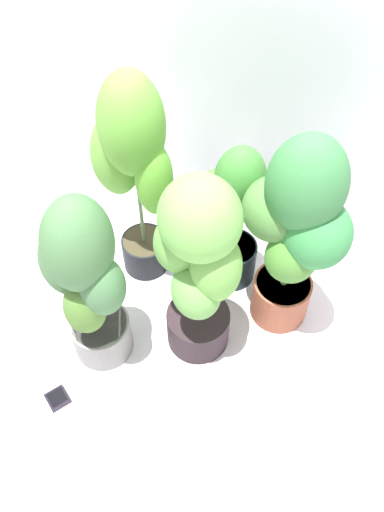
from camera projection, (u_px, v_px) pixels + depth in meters
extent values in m
plane|color=silver|center=(186.00, 358.00, 2.25)|extent=(8.00, 8.00, 0.00)
cube|color=silver|center=(263.00, 25.00, 1.95)|extent=(3.20, 0.01, 2.00)
cylinder|color=black|center=(198.00, 326.00, 2.24)|extent=(0.26, 0.26, 0.18)
cylinder|color=#403319|center=(198.00, 316.00, 2.17)|extent=(0.24, 0.24, 0.02)
cylinder|color=#577846|center=(199.00, 266.00, 1.90)|extent=(0.02, 0.02, 0.66)
ellipsoid|color=#6DB84D|center=(200.00, 219.00, 1.71)|extent=(0.37, 0.37, 0.31)
ellipsoid|color=#6CB04D|center=(183.00, 242.00, 1.87)|extent=(0.28, 0.29, 0.27)
ellipsoid|color=#6AAD47|center=(216.00, 267.00, 1.84)|extent=(0.23, 0.24, 0.31)
ellipsoid|color=#66A14C|center=(196.00, 291.00, 1.92)|extent=(0.27, 0.26, 0.23)
cylinder|color=#974D35|center=(280.00, 297.00, 2.31)|extent=(0.24, 0.24, 0.21)
cylinder|color=#43371C|center=(283.00, 284.00, 2.23)|extent=(0.22, 0.22, 0.02)
cylinder|color=olive|center=(295.00, 232.00, 1.97)|extent=(0.03, 0.03, 0.64)
ellipsoid|color=#3A7E43|center=(306.00, 185.00, 1.78)|extent=(0.30, 0.28, 0.40)
ellipsoid|color=#4F7F3E|center=(276.00, 209.00, 1.94)|extent=(0.34, 0.34, 0.24)
ellipsoid|color=#388745|center=(317.00, 233.00, 1.90)|extent=(0.35, 0.34, 0.28)
ellipsoid|color=#4B8434|center=(291.00, 257.00, 1.98)|extent=(0.24, 0.22, 0.23)
cylinder|color=black|center=(232.00, 260.00, 2.43)|extent=(0.21, 0.21, 0.20)
cylinder|color=#3A341F|center=(233.00, 247.00, 2.36)|extent=(0.19, 0.19, 0.02)
cylinder|color=olive|center=(237.00, 211.00, 2.18)|extent=(0.02, 0.02, 0.45)
ellipsoid|color=#3D7E33|center=(240.00, 180.00, 2.04)|extent=(0.28, 0.28, 0.30)
ellipsoid|color=#54763A|center=(217.00, 193.00, 2.16)|extent=(0.18, 0.16, 0.23)
cylinder|color=gray|center=(102.00, 334.00, 2.21)|extent=(0.24, 0.24, 0.18)
cylinder|color=#462F23|center=(99.00, 324.00, 2.14)|extent=(0.22, 0.22, 0.02)
cylinder|color=#577F38|center=(88.00, 282.00, 1.92)|extent=(0.02, 0.02, 0.56)
ellipsoid|color=#467242|center=(78.00, 244.00, 1.75)|extent=(0.24, 0.28, 0.39)
ellipsoid|color=#466F41|center=(68.00, 261.00, 1.89)|extent=(0.21, 0.20, 0.32)
ellipsoid|color=#467445|center=(102.00, 286.00, 1.85)|extent=(0.19, 0.19, 0.26)
ellipsoid|color=#4E7930|center=(85.00, 307.00, 1.92)|extent=(0.20, 0.20, 0.26)
cylinder|color=black|center=(145.00, 252.00, 2.48)|extent=(0.21, 0.21, 0.17)
cylinder|color=#3F3724|center=(144.00, 241.00, 2.42)|extent=(0.19, 0.19, 0.02)
cylinder|color=#5C754A|center=(138.00, 182.00, 2.12)|extent=(0.02, 0.02, 0.72)
ellipsoid|color=#68AD3D|center=(131.00, 125.00, 1.91)|extent=(0.27, 0.27, 0.44)
ellipsoid|color=#69AA40|center=(116.00, 156.00, 2.09)|extent=(0.20, 0.20, 0.37)
ellipsoid|color=#64AE37|center=(154.00, 180.00, 2.05)|extent=(0.14, 0.16, 0.35)
cube|color=black|center=(58.00, 399.00, 2.13)|extent=(0.11, 0.11, 0.02)
cube|color=black|center=(57.00, 397.00, 2.12)|extent=(0.09, 0.09, 0.00)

